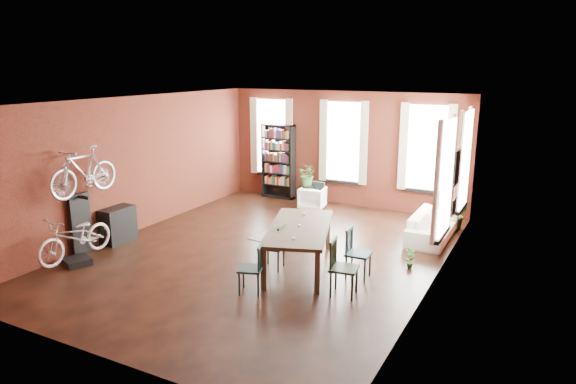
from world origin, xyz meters
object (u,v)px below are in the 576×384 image
Objects in this scene: dining_chair_b at (273,247)px; console_table at (118,225)px; dining_chair_d at (359,253)px; bike_trainer at (77,261)px; bicycle_floor at (74,217)px; white_armchair at (312,197)px; dining_chair_a at (250,269)px; bookshelf at (278,161)px; plant_stand at (307,196)px; dining_chair_c at (344,268)px; cream_sofa at (433,222)px; dining_table at (299,247)px.

console_table is (-3.85, -0.25, -0.05)m from dining_chair_b.
bike_trainer is (-5.21, -2.00, -0.41)m from dining_chair_d.
console_table is at bearing 103.35° from bicycle_floor.
white_armchair is (-2.75, 3.89, -0.13)m from dining_chair_d.
dining_chair_a is 1.15m from dining_chair_b.
dining_chair_d reaches higher than bike_trainer.
dining_chair_a reaches higher than bike_trainer.
dining_chair_b is at bearing -62.55° from bookshelf.
white_armchair reaches higher than bike_trainer.
plant_stand is at bearing 175.79° from dining_chair_a.
bicycle_floor reaches higher than plant_stand.
dining_chair_c is at bearing 13.73° from bicycle_floor.
console_table is (-0.28, 1.41, 0.33)m from bike_trainer.
dining_chair_a is at bearing 132.62° from dining_chair_d.
white_armchair reaches higher than plant_stand.
cream_sofa is at bearing 39.52° from bike_trainer.
bicycle_floor is (-3.98, -1.94, 0.57)m from dining_table.
console_table reaches higher than bike_trainer.
bicycle_floor is (0.02, 0.01, 0.92)m from bike_trainer.
dining_chair_c reaches higher than dining_chair_a.
cream_sofa is 1.22× the size of bicycle_floor.
plant_stand is (-2.97, 4.01, -0.17)m from dining_chair_d.
dining_chair_d is 5.00m from plant_stand.
console_table is at bearing -118.60° from plant_stand.
dining_chair_b is 4.38m from white_armchair.
bookshelf is 3.53× the size of plant_stand.
dining_chair_b is at bearing 26.12° from bicycle_floor.
cream_sofa is at bearing 29.33° from console_table.
dining_chair_c is 1.25× the size of console_table.
cream_sofa reaches higher than white_armchair.
dining_chair_a is at bearing -74.49° from plant_stand.
dining_table is at bearing -66.50° from plant_stand.
console_table is (-2.73, -4.48, 0.06)m from white_armchair.
dining_chair_c is 1.05× the size of dining_chair_d.
dining_chair_b reaches higher than console_table.
bicycle_floor reaches higher than console_table.
dining_chair_a is 1.87× the size of bike_trainer.
dining_chair_c is 3.81m from cream_sofa.
dining_chair_d is 5.58m from bicycle_floor.
dining_chair_d is 3.00m from cream_sofa.
console_table is at bearing -122.09° from dining_chair_a.
dining_chair_c is 5.39m from bike_trainer.
dining_chair_a is at bearing -65.62° from bookshelf.
dining_chair_c is at bearing 179.85° from dining_chair_d.
plant_stand is (2.23, 6.02, 0.24)m from bike_trainer.
dining_chair_a is 5.70m from plant_stand.
dining_chair_b is at bearing 169.60° from dining_chair_a.
dining_chair_d is at bearing -16.12° from dining_table.
dining_table is 1.45× the size of bicycle_floor.
plant_stand reaches higher than bike_trainer.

